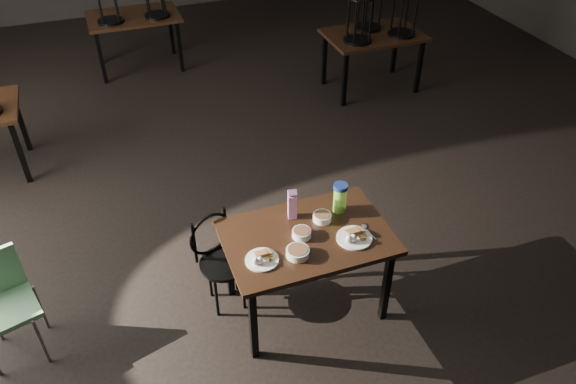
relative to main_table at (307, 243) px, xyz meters
name	(u,v)px	position (x,y,z in m)	size (l,w,h in m)	color
main_table	(307,243)	(0.00, 0.00, 0.00)	(1.20, 0.80, 0.75)	black
plate_left	(262,259)	(-0.39, -0.14, 0.10)	(0.23, 0.23, 0.08)	white
plate_right	(354,237)	(0.30, -0.16, 0.10)	(0.26, 0.26, 0.08)	white
bowl_near	(302,233)	(-0.04, 0.00, 0.11)	(0.14, 0.14, 0.05)	white
bowl_far	(322,217)	(0.16, 0.12, 0.11)	(0.14, 0.14, 0.05)	white
bowl_big	(298,252)	(-0.14, -0.17, 0.11)	(0.16, 0.16, 0.06)	white
juice_carton	(292,204)	(-0.03, 0.23, 0.20)	(0.08, 0.08, 0.26)	#991B87
water_bottle	(340,197)	(0.33, 0.18, 0.20)	(0.14, 0.14, 0.24)	#8DF146
spoon	(365,227)	(0.43, -0.07, 0.08)	(0.05, 0.20, 0.01)	silver
bentwood_chair	(219,254)	(-0.59, 0.30, -0.19)	(0.42, 0.42, 0.80)	black
school_chair	(2,298)	(-2.12, 0.37, -0.16)	(0.48, 0.48, 0.84)	#73B480
bg_table_right	(375,32)	(2.16, 3.18, 0.11)	(1.20, 0.80, 1.48)	black
bg_table_far	(133,16)	(-0.58, 4.83, 0.08)	(1.20, 0.80, 1.48)	black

